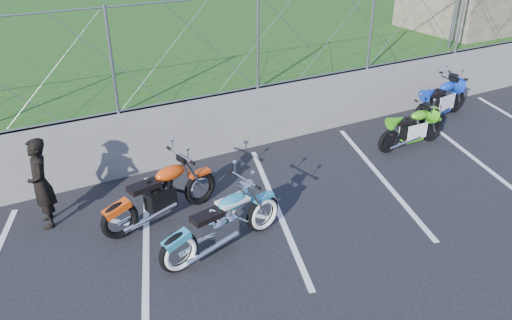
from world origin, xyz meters
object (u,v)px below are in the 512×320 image
sportbike_green (412,130)px  sportbike_blue (441,101)px  cruiser_turquoise (224,224)px  naked_orange (163,195)px  person_standing (41,184)px

sportbike_green → sportbike_blue: sportbike_blue is taller
cruiser_turquoise → naked_orange: size_ratio=1.02×
sportbike_green → person_standing: size_ratio=1.16×
cruiser_turquoise → sportbike_blue: (7.05, 2.24, 0.01)m
sportbike_green → cruiser_turquoise: bearing=-164.5°
naked_orange → person_standing: person_standing is taller
sportbike_blue → cruiser_turquoise: bearing=-171.3°
sportbike_green → sportbike_blue: (1.82, 0.88, 0.05)m
sportbike_green → person_standing: person_standing is taller
sportbike_green → naked_orange: bearing=-177.9°
sportbike_green → person_standing: bearing=175.8°
sportbike_green → person_standing: (-7.54, 0.67, 0.38)m
cruiser_turquoise → sportbike_green: (5.23, 1.36, -0.04)m
naked_orange → sportbike_green: size_ratio=1.20×
sportbike_green → sportbike_blue: 2.02m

